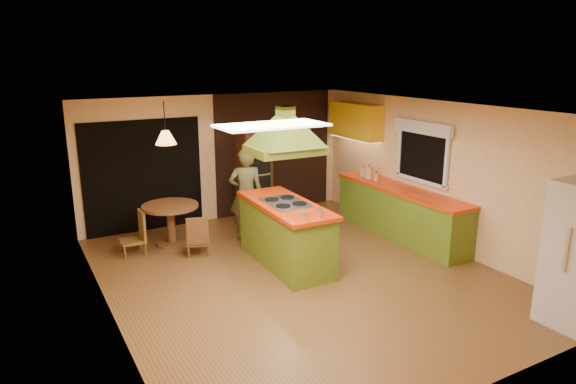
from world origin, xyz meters
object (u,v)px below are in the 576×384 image
man (246,194)px  dining_table (171,217)px  canister_large (369,172)px  kitchen_island (286,233)px  wall_oven (253,175)px

man → dining_table: bearing=6.7°
dining_table → canister_large: (3.72, -0.74, 0.53)m
kitchen_island → canister_large: canister_large is taller
man → wall_oven: bearing=-99.0°
kitchen_island → dining_table: size_ratio=2.11×
man → wall_oven: wall_oven is taller
kitchen_island → man: bearing=93.9°
kitchen_island → canister_large: bearing=24.2°
man → kitchen_island: bearing=114.6°
dining_table → canister_large: canister_large is taller
kitchen_island → man: size_ratio=1.23×
kitchen_island → dining_table: kitchen_island is taller
kitchen_island → man: 1.40m
man → wall_oven: 1.28m
kitchen_island → wall_oven: wall_oven is taller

